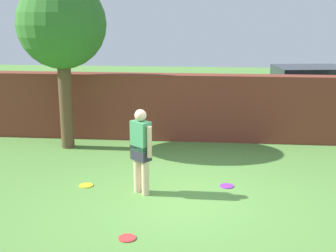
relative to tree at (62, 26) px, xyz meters
name	(u,v)px	position (x,y,z in m)	size (l,w,h in m)	color
ground_plane	(181,199)	(3.06, -3.02, -2.99)	(40.00, 40.00, 0.00)	#568C3D
brick_wall	(135,106)	(1.56, 1.00, -2.12)	(12.09, 0.50, 1.74)	brown
tree	(62,26)	(0.00, 0.00, 0.00)	(2.12, 2.12, 4.10)	brown
person	(141,148)	(2.29, -2.80, -2.10)	(0.44, 0.40, 1.62)	beige
car	(308,95)	(6.49, 3.20, -2.13)	(4.40, 2.39, 1.72)	#B7B7BC
frisbee_yellow	(86,185)	(1.15, -2.54, -2.98)	(0.27, 0.27, 0.02)	yellow
frisbee_purple	(227,186)	(3.91, -2.31, -2.98)	(0.27, 0.27, 0.02)	purple
frisbee_red	(127,238)	(2.34, -4.59, -2.98)	(0.27, 0.27, 0.02)	red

